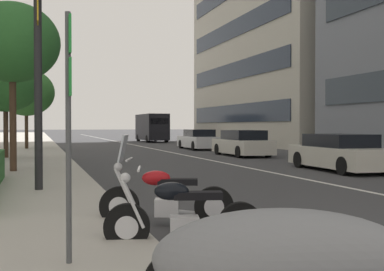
% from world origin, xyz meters
% --- Properties ---
extents(lane_centre_stripe, '(110.00, 0.16, 0.01)m').
position_xyz_m(lane_centre_stripe, '(35.00, 0.00, 0.00)').
color(lane_centre_stripe, silver).
rests_on(lane_centre_stripe, ground).
extents(motorcycle_far_end_row, '(1.53, 2.31, 0.96)m').
position_xyz_m(motorcycle_far_end_row, '(0.40, 5.87, 0.52)').
color(motorcycle_far_end_row, gray).
rests_on(motorcycle_far_end_row, ground).
extents(motorcycle_by_sign_pole, '(0.74, 2.09, 1.08)m').
position_xyz_m(motorcycle_by_sign_pole, '(3.00, 5.92, 0.41)').
color(motorcycle_by_sign_pole, black).
rests_on(motorcycle_by_sign_pole, ground).
extents(motorcycle_second_in_row, '(0.89, 2.10, 1.48)m').
position_xyz_m(motorcycle_second_in_row, '(4.45, 5.80, 0.44)').
color(motorcycle_second_in_row, black).
rests_on(motorcycle_second_in_row, ground).
extents(car_approaching_light, '(4.67, 2.00, 1.32)m').
position_xyz_m(car_approaching_light, '(11.80, -2.67, 0.64)').
color(car_approaching_light, beige).
rests_on(car_approaching_light, ground).
extents(car_lead_in_lane, '(4.56, 1.85, 1.38)m').
position_xyz_m(car_lead_in_lane, '(20.59, -2.73, 0.66)').
color(car_lead_in_lane, beige).
rests_on(car_lead_in_lane, ground).
extents(car_following_behind, '(4.72, 1.85, 1.36)m').
position_xyz_m(car_following_behind, '(28.17, -2.81, 0.64)').
color(car_following_behind, silver).
rests_on(car_following_behind, ground).
extents(delivery_van_ahead, '(6.20, 2.15, 2.77)m').
position_xyz_m(delivery_van_ahead, '(43.91, -3.19, 1.48)').
color(delivery_van_ahead, black).
rests_on(delivery_van_ahead, ground).
extents(parking_sign_by_curb, '(0.32, 0.06, 2.69)m').
position_xyz_m(parking_sign_by_curb, '(2.24, 7.42, 1.83)').
color(parking_sign_by_curb, '#47494C').
rests_on(parking_sign_by_curb, sidewalk_right_plaza).
extents(street_tree_near_plaza_corner, '(3.04, 3.04, 5.47)m').
position_xyz_m(street_tree_near_plaza_corner, '(13.60, 8.49, 4.31)').
color(street_tree_near_plaza_corner, '#473323').
rests_on(street_tree_near_plaza_corner, sidewalk_right_plaza).
extents(street_tree_mid_sidewalk, '(3.20, 3.20, 4.84)m').
position_xyz_m(street_tree_mid_sidewalk, '(20.67, 9.12, 3.62)').
color(street_tree_mid_sidewalk, '#473323').
rests_on(street_tree_mid_sidewalk, sidewalk_right_plaza).
extents(street_tree_far_plaza, '(3.58, 3.58, 5.16)m').
position_xyz_m(street_tree_far_plaza, '(29.82, 8.40, 3.78)').
color(street_tree_far_plaza, '#473323').
rests_on(street_tree_far_plaza, sidewalk_right_plaza).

